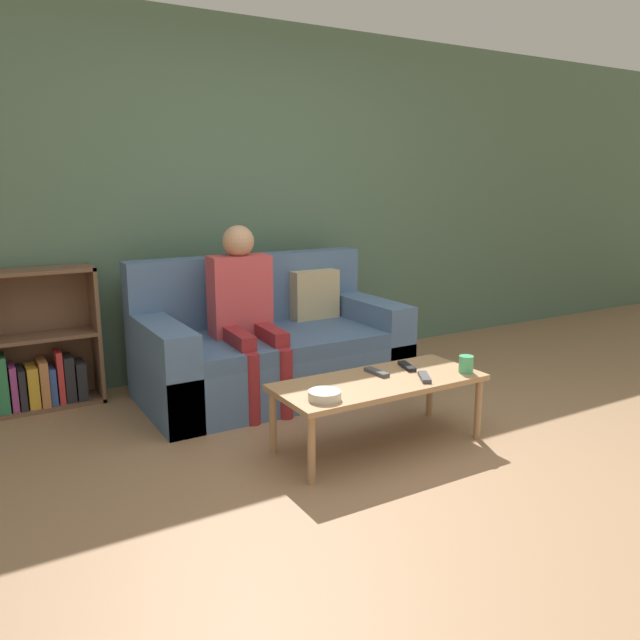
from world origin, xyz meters
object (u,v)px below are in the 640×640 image
tv_remote_1 (377,372)px  tv_remote_2 (407,366)px  person_adult (244,302)px  couch (271,350)px  coffee_table (379,386)px  snack_bowl (325,395)px  cup_near (466,364)px  bookshelf (37,356)px  tv_remote_0 (424,377)px

tv_remote_1 → tv_remote_2: 0.22m
person_adult → tv_remote_1: size_ratio=6.73×
couch → tv_remote_1: size_ratio=10.18×
coffee_table → tv_remote_2: bearing=19.2°
coffee_table → tv_remote_2: size_ratio=6.65×
tv_remote_1 → snack_bowl: bearing=-160.9°
coffee_table → snack_bowl: bearing=-163.9°
coffee_table → snack_bowl: snack_bowl is taller
couch → tv_remote_2: size_ratio=10.00×
couch → coffee_table: bearing=-84.5°
coffee_table → tv_remote_2: 0.28m
couch → person_adult: person_adult is taller
person_adult → cup_near: (0.84, -1.18, -0.24)m
cup_near → tv_remote_2: bearing=135.2°
cup_near → tv_remote_1: size_ratio=0.56×
bookshelf → snack_bowl: bookshelf is taller
tv_remote_2 → couch: bearing=125.2°
tv_remote_0 → tv_remote_2: 0.21m
couch → bookshelf: (-1.43, 0.50, 0.04)m
tv_remote_1 → tv_remote_2: size_ratio=0.98×
cup_near → tv_remote_0: bearing=174.9°
person_adult → snack_bowl: bearing=-90.7°
bookshelf → tv_remote_0: (1.76, -1.75, 0.06)m
couch → coffee_table: size_ratio=1.50×
tv_remote_1 → tv_remote_2: (0.22, 0.00, 0.00)m
cup_near → coffee_table: bearing=164.1°
couch → coffee_table: couch is taller
cup_near → couch: bearing=115.6°
snack_bowl → tv_remote_2: bearing=17.3°
couch → tv_remote_0: couch is taller
coffee_table → snack_bowl: 0.44m
couch → tv_remote_1: couch is taller
coffee_table → tv_remote_0: size_ratio=6.86×
coffee_table → couch: bearing=95.5°
coffee_table → person_adult: person_adult is taller
bookshelf → cup_near: bookshelf is taller
bookshelf → tv_remote_0: 2.48m
person_adult → tv_remote_0: size_ratio=6.81×
cup_near → tv_remote_1: (-0.46, 0.23, -0.04)m
person_adult → tv_remote_0: bearing=-60.8°
cup_near → tv_remote_1: bearing=153.1°
bookshelf → tv_remote_1: 2.21m
bookshelf → coffee_table: bearing=-46.7°
bookshelf → tv_remote_2: bearing=-40.5°
cup_near → tv_remote_1: 0.51m
couch → tv_remote_2: couch is taller
couch → tv_remote_0: size_ratio=10.31×
bookshelf → tv_remote_2: (1.80, -1.54, 0.06)m
tv_remote_0 → snack_bowl: size_ratio=1.03×
snack_bowl → coffee_table: bearing=16.1°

